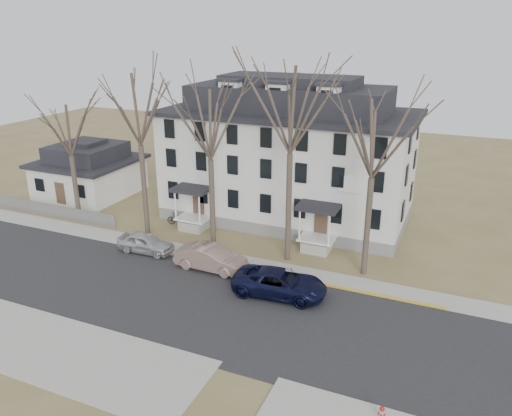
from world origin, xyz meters
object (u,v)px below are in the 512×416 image
at_px(tree_mid_left, 209,120).
at_px(car_silver, 146,243).
at_px(small_house, 89,172).
at_px(tree_bungalow, 68,127).
at_px(fire_hydrant, 382,414).
at_px(car_navy, 280,283).
at_px(tree_far_left, 137,104).
at_px(tree_mid_right, 375,134).
at_px(bicycle_right, 177,219).
at_px(boarding_house, 288,156).
at_px(car_tan, 211,259).
at_px(tree_center, 291,104).
at_px(bicycle_left, 193,223).

bearing_deg(tree_mid_left, car_silver, -142.90).
distance_m(small_house, tree_bungalow, 9.43).
xyz_separation_m(small_house, tree_bungalow, (4.00, -6.20, 5.87)).
bearing_deg(fire_hydrant, car_navy, 133.37).
xyz_separation_m(tree_mid_left, fire_hydrant, (14.99, -13.12, -9.22)).
relative_size(tree_far_left, tree_mid_right, 1.08).
bearing_deg(bicycle_right, tree_bungalow, 99.76).
bearing_deg(car_navy, fire_hydrant, -141.18).
distance_m(tree_mid_right, car_silver, 18.13).
xyz_separation_m(boarding_house, tree_far_left, (-9.00, -8.15, 4.96)).
bearing_deg(tree_far_left, car_navy, -20.45).
xyz_separation_m(tree_bungalow, bicycle_right, (8.31, 2.38, -7.58)).
xyz_separation_m(tree_mid_right, car_silver, (-15.52, -3.04, -8.87)).
distance_m(tree_far_left, tree_mid_right, 17.52).
xyz_separation_m(bicycle_right, fire_hydrant, (19.68, -15.50, -0.15)).
height_order(small_house, tree_mid_left, tree_mid_left).
xyz_separation_m(tree_mid_left, tree_bungalow, (-13.00, 0.00, -1.48)).
distance_m(tree_mid_left, fire_hydrant, 21.95).
height_order(small_house, car_tan, small_house).
bearing_deg(tree_mid_left, bicycle_right, 153.13).
bearing_deg(tree_bungalow, bicycle_right, 15.95).
bearing_deg(car_silver, tree_far_left, 30.74).
xyz_separation_m(tree_mid_right, car_navy, (-4.24, -4.95, -8.79)).
distance_m(tree_far_left, tree_bungalow, 7.34).
relative_size(tree_far_left, bicycle_right, 7.64).
distance_m(tree_bungalow, car_tan, 16.79).
xyz_separation_m(boarding_house, car_tan, (-1.30, -11.74, -4.55)).
distance_m(tree_center, tree_mid_right, 5.70).
height_order(small_house, car_navy, small_house).
relative_size(tree_center, fire_hydrant, 19.31).
xyz_separation_m(tree_bungalow, car_navy, (20.26, -4.95, -7.31)).
distance_m(tree_bungalow, fire_hydrant, 31.86).
distance_m(car_silver, fire_hydrant, 21.52).
distance_m(tree_center, car_navy, 11.47).
height_order(small_house, tree_center, tree_center).
relative_size(small_house, car_navy, 1.49).
distance_m(car_navy, fire_hydrant, 11.25).
bearing_deg(tree_far_left, small_house, 150.61).
xyz_separation_m(tree_mid_left, car_tan, (1.70, -3.59, -8.77)).
xyz_separation_m(tree_mid_left, tree_mid_right, (11.50, 0.00, 0.00)).
relative_size(tree_mid_right, fire_hydrant, 16.73).
xyz_separation_m(boarding_house, tree_mid_left, (-3.00, -8.15, 4.22)).
bearing_deg(tree_center, bicycle_right, 167.47).
height_order(tree_mid_left, bicycle_right, tree_mid_left).
xyz_separation_m(boarding_house, car_silver, (-7.02, -11.19, -4.65)).
bearing_deg(small_house, tree_center, -15.08).
relative_size(tree_far_left, bicycle_left, 7.35).
height_order(tree_center, bicycle_left, tree_center).
height_order(boarding_house, car_navy, boarding_house).
bearing_deg(bicycle_right, car_silver, -179.14).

